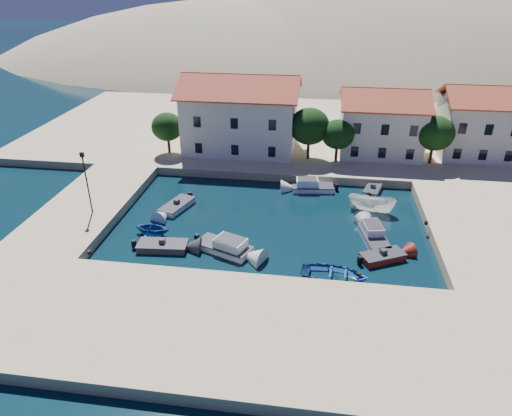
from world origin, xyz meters
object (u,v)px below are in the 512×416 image
(lamppost, at_px, (86,177))
(cabin_cruiser_south, at_px, (224,246))
(cabin_cruiser_east, at_px, (374,236))
(building_mid, at_px, (382,121))
(building_right, at_px, (479,121))
(rowboat_south, at_px, (334,279))
(building_left, at_px, (241,112))
(boat_east, at_px, (371,211))

(lamppost, bearing_deg, cabin_cruiser_south, -14.34)
(cabin_cruiser_east, bearing_deg, cabin_cruiser_south, 93.08)
(building_mid, relative_size, building_right, 1.11)
(building_mid, relative_size, rowboat_south, 1.97)
(building_mid, relative_size, lamppost, 1.69)
(building_mid, bearing_deg, lamppost, -144.55)
(building_mid, xyz_separation_m, building_right, (12.00, 1.00, 0.25))
(building_left, distance_m, cabin_cruiser_east, 26.07)
(cabin_cruiser_south, bearing_deg, cabin_cruiser_east, 36.85)
(building_mid, bearing_deg, building_right, 4.76)
(building_right, distance_m, cabin_cruiser_east, 26.64)
(building_mid, xyz_separation_m, boat_east, (-1.93, -15.07, -5.22))
(rowboat_south, distance_m, cabin_cruiser_east, 7.44)
(building_right, xyz_separation_m, rowboat_south, (-17.84, -28.45, -5.47))
(building_left, height_order, boat_east, building_left)
(cabin_cruiser_east, relative_size, boat_east, 1.02)
(building_mid, distance_m, lamppost, 36.21)
(cabin_cruiser_south, xyz_separation_m, cabin_cruiser_east, (13.34, 3.58, 0.00))
(lamppost, distance_m, boat_east, 28.60)
(building_right, relative_size, rowboat_south, 1.77)
(building_right, height_order, rowboat_south, building_right)
(building_right, xyz_separation_m, cabin_cruiser_south, (-27.53, -25.57, -5.00))
(building_right, height_order, cabin_cruiser_east, building_right)
(rowboat_south, height_order, cabin_cruiser_east, cabin_cruiser_east)
(building_left, xyz_separation_m, rowboat_south, (12.16, -26.45, -5.94))
(building_left, distance_m, lamppost, 23.10)
(building_right, distance_m, cabin_cruiser_south, 37.90)
(rowboat_south, height_order, boat_east, boat_east)
(building_left, distance_m, building_right, 30.07)
(building_right, bearing_deg, rowboat_south, -122.09)
(lamppost, relative_size, cabin_cruiser_south, 1.13)
(building_right, bearing_deg, building_mid, -175.24)
(building_mid, height_order, building_right, building_right)
(boat_east, bearing_deg, building_left, 62.38)
(building_mid, xyz_separation_m, rowboat_south, (-5.84, -27.45, -5.22))
(cabin_cruiser_east, bearing_deg, building_mid, -17.88)
(rowboat_south, bearing_deg, building_left, 30.28)
(boat_east, bearing_deg, building_right, -27.34)
(building_right, bearing_deg, building_left, -176.19)
(cabin_cruiser_east, bearing_deg, rowboat_south, 138.56)
(building_right, height_order, boat_east, building_right)
(rowboat_south, bearing_deg, building_right, -26.50)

